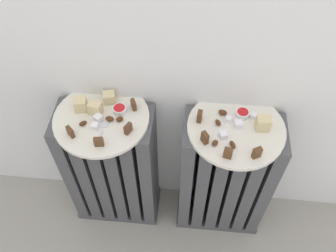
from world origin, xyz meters
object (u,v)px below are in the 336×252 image
at_px(plate_left, 101,118).
at_px(plate_right, 236,128).
at_px(radiator_right, 224,179).
at_px(fork, 102,132).
at_px(jam_bowl_left, 120,109).
at_px(jam_bowl_right, 242,113).
at_px(radiator_left, 113,169).

distance_m(plate_left, plate_right, 0.43).
bearing_deg(plate_left, radiator_right, 0.00).
relative_size(plate_right, fork, 3.15).
distance_m(jam_bowl_left, jam_bowl_right, 0.39).
bearing_deg(fork, plate_right, 7.98).
height_order(jam_bowl_left, jam_bowl_right, same).
bearing_deg(radiator_left, fork, -75.19).
relative_size(radiator_left, jam_bowl_right, 13.91).
xyz_separation_m(radiator_left, jam_bowl_right, (0.45, 0.05, 0.33)).
height_order(radiator_left, plate_right, plate_right).
relative_size(plate_right, jam_bowl_right, 7.10).
bearing_deg(plate_right, fork, -172.02).
relative_size(radiator_left, jam_bowl_left, 13.49).
distance_m(radiator_left, jam_bowl_right, 0.56).
distance_m(plate_right, jam_bowl_left, 0.38).
bearing_deg(jam_bowl_right, plate_right, -111.03).
bearing_deg(fork, radiator_right, 7.98).
height_order(radiator_right, plate_right, plate_right).
xyz_separation_m(jam_bowl_left, fork, (-0.04, -0.09, -0.01)).
height_order(jam_bowl_right, fork, jam_bowl_right).
bearing_deg(radiator_left, jam_bowl_left, 27.51).
height_order(plate_left, plate_right, same).
distance_m(jam_bowl_left, fork, 0.10).
bearing_deg(plate_left, plate_right, 0.00).
distance_m(plate_left, fork, 0.06).
height_order(jam_bowl_left, fork, jam_bowl_left).
xyz_separation_m(radiator_right, plate_right, (0.00, 0.00, 0.31)).
height_order(plate_right, jam_bowl_left, jam_bowl_left).
relative_size(jam_bowl_left, jam_bowl_right, 1.03).
xyz_separation_m(radiator_right, jam_bowl_left, (-0.38, 0.03, 0.33)).
xyz_separation_m(radiator_left, jam_bowl_left, (0.06, 0.03, 0.33)).
xyz_separation_m(radiator_left, plate_left, (0.00, 0.00, 0.31)).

